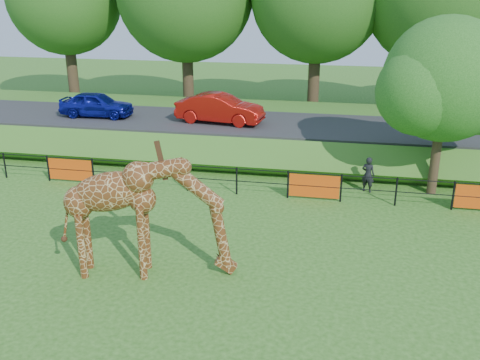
{
  "coord_description": "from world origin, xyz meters",
  "views": [
    {
      "loc": [
        3.87,
        -11.09,
        7.71
      ],
      "look_at": [
        0.87,
        4.24,
        2.0
      ],
      "focal_mm": 40.0,
      "sensor_mm": 36.0,
      "label": 1
    }
  ],
  "objects_px": {
    "car_red": "(220,108)",
    "tree_east": "(448,84)",
    "car_blue": "(97,104)",
    "giraffe": "(148,217)",
    "visitor": "(368,175)"
  },
  "relations": [
    {
      "from": "car_red",
      "to": "tree_east",
      "type": "distance_m",
      "value": 10.58
    },
    {
      "from": "car_blue",
      "to": "tree_east",
      "type": "distance_m",
      "value": 16.62
    },
    {
      "from": "tree_east",
      "to": "car_red",
      "type": "bearing_deg",
      "value": 157.3
    },
    {
      "from": "giraffe",
      "to": "visitor",
      "type": "height_order",
      "value": "giraffe"
    },
    {
      "from": "car_blue",
      "to": "tree_east",
      "type": "height_order",
      "value": "tree_east"
    },
    {
      "from": "car_blue",
      "to": "visitor",
      "type": "relative_size",
      "value": 2.58
    },
    {
      "from": "giraffe",
      "to": "visitor",
      "type": "distance_m",
      "value": 9.94
    },
    {
      "from": "car_red",
      "to": "tree_east",
      "type": "height_order",
      "value": "tree_east"
    },
    {
      "from": "giraffe",
      "to": "tree_east",
      "type": "bearing_deg",
      "value": 32.85
    },
    {
      "from": "giraffe",
      "to": "car_blue",
      "type": "relative_size",
      "value": 1.32
    },
    {
      "from": "visitor",
      "to": "tree_east",
      "type": "height_order",
      "value": "tree_east"
    },
    {
      "from": "giraffe",
      "to": "car_blue",
      "type": "bearing_deg",
      "value": 110.98
    },
    {
      "from": "car_blue",
      "to": "visitor",
      "type": "height_order",
      "value": "car_blue"
    },
    {
      "from": "car_red",
      "to": "giraffe",
      "type": "bearing_deg",
      "value": -168.78
    },
    {
      "from": "car_blue",
      "to": "visitor",
      "type": "bearing_deg",
      "value": -108.88
    }
  ]
}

